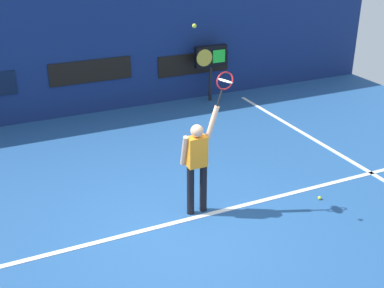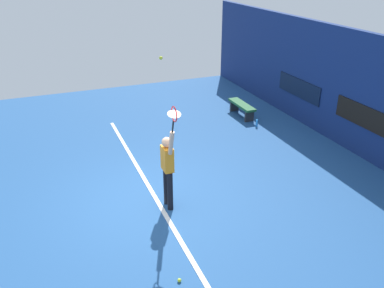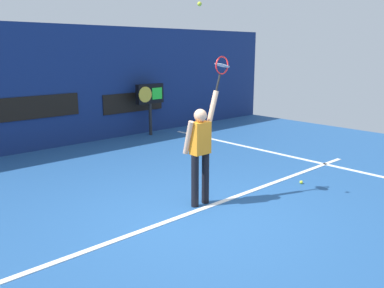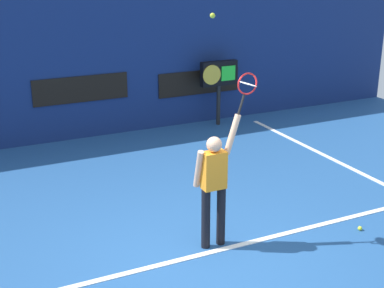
# 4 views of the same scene
# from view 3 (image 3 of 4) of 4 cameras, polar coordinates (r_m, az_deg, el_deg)

# --- Properties ---
(ground_plane) EXTENTS (18.00, 18.00, 0.00)m
(ground_plane) POSITION_cam_3_polar(r_m,az_deg,el_deg) (6.68, 0.82, -10.19)
(ground_plane) COLOR #23518C
(back_wall) EXTENTS (18.00, 0.20, 3.33)m
(back_wall) POSITION_cam_3_polar(r_m,az_deg,el_deg) (11.50, -21.18, 7.40)
(back_wall) COLOR navy
(back_wall) RESTS_ON ground_plane
(sponsor_banner_center) EXTENTS (2.20, 0.03, 0.60)m
(sponsor_banner_center) POSITION_cam_3_polar(r_m,az_deg,el_deg) (11.44, -20.75, 4.91)
(sponsor_banner_center) COLOR black
(sponsor_banner_starboard) EXTENTS (2.20, 0.03, 0.60)m
(sponsor_banner_starboard) POSITION_cam_3_polar(r_m,az_deg,el_deg) (12.87, -8.24, 5.86)
(sponsor_banner_starboard) COLOR black
(court_baseline) EXTENTS (10.00, 0.10, 0.01)m
(court_baseline) POSITION_cam_3_polar(r_m,az_deg,el_deg) (6.79, -0.16, -9.73)
(court_baseline) COLOR white
(court_baseline) RESTS_ON ground_plane
(court_sideline) EXTENTS (0.10, 7.00, 0.01)m
(court_sideline) POSITION_cam_3_polar(r_m,az_deg,el_deg) (11.02, 9.98, -0.88)
(court_sideline) COLOR white
(court_sideline) RESTS_ON ground_plane
(tennis_player) EXTENTS (0.66, 0.31, 1.98)m
(tennis_player) POSITION_cam_3_polar(r_m,az_deg,el_deg) (6.85, 1.18, -0.65)
(tennis_player) COLOR black
(tennis_player) RESTS_ON ground_plane
(tennis_racket) EXTENTS (0.39, 0.27, 0.63)m
(tennis_racket) POSITION_cam_3_polar(r_m,az_deg,el_deg) (7.00, 4.20, 10.76)
(tennis_racket) COLOR black
(tennis_ball) EXTENTS (0.07, 0.07, 0.07)m
(tennis_ball) POSITION_cam_3_polar(r_m,az_deg,el_deg) (6.59, 1.07, 19.20)
(tennis_ball) COLOR #CCE033
(scoreboard_clock) EXTENTS (0.96, 0.20, 1.61)m
(scoreboard_clock) POSITION_cam_3_polar(r_m,az_deg,el_deg) (12.72, -5.99, 6.79)
(scoreboard_clock) COLOR black
(scoreboard_clock) RESTS_ON ground_plane
(spare_ball) EXTENTS (0.07, 0.07, 0.07)m
(spare_ball) POSITION_cam_3_polar(r_m,az_deg,el_deg) (8.49, 15.19, -5.23)
(spare_ball) COLOR #CCE033
(spare_ball) RESTS_ON ground_plane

